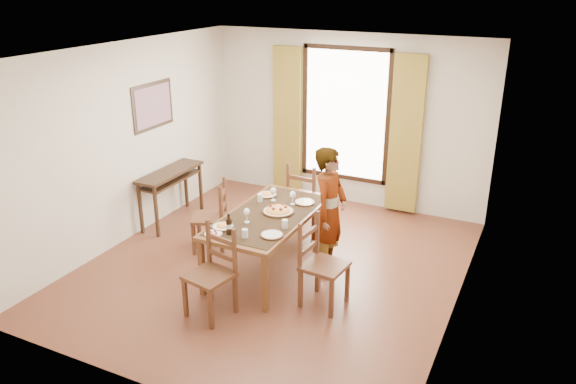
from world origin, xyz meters
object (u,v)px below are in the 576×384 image
at_px(dining_table, 269,219).
at_px(man, 330,212).
at_px(console_table, 170,178).
at_px(pasta_platter, 278,209).

bearing_deg(dining_table, man, 21.86).
distance_m(console_table, man, 2.72).
xyz_separation_m(dining_table, man, (0.69, 0.28, 0.12)).
height_order(dining_table, man, man).
bearing_deg(man, console_table, 84.17).
bearing_deg(pasta_platter, dining_table, -130.85).
bearing_deg(console_table, pasta_platter, -15.71).
distance_m(console_table, dining_table, 2.11).
bearing_deg(man, dining_table, 114.56).
distance_m(dining_table, man, 0.75).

